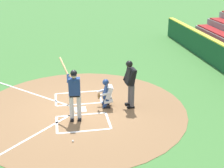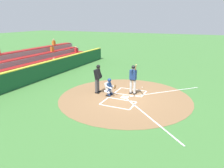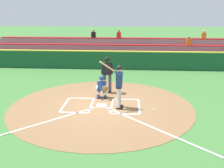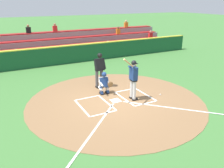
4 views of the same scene
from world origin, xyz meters
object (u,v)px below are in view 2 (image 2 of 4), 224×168
at_px(baseball, 142,87).
at_px(plate_umpire, 98,77).
at_px(catcher, 109,87).
at_px(batter, 133,78).

bearing_deg(baseball, plate_umpire, -47.10).
relative_size(catcher, plate_umpire, 0.61).
distance_m(batter, baseball, 1.82).
distance_m(batter, catcher, 1.60).
bearing_deg(plate_umpire, baseball, 132.90).
bearing_deg(catcher, plate_umpire, -100.41).
bearing_deg(baseball, catcher, -31.67).
relative_size(batter, plate_umpire, 1.14).
height_order(batter, baseball, batter).
xyz_separation_m(plate_umpire, baseball, (-2.16, 2.33, -1.04)).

